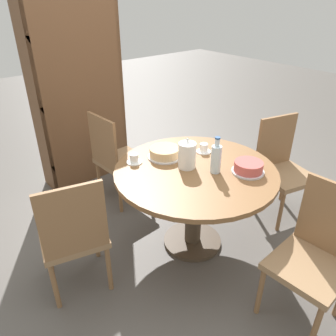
{
  "coord_description": "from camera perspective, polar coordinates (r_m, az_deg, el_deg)",
  "views": [
    {
      "loc": [
        -1.51,
        -1.5,
        1.89
      ],
      "look_at": [
        0.0,
        0.32,
        0.58
      ],
      "focal_mm": 35.0,
      "sensor_mm": 36.0,
      "label": 1
    }
  ],
  "objects": [
    {
      "name": "chair_c",
      "position": [
        2.22,
        24.3,
        -13.57
      ],
      "size": [
        0.44,
        0.44,
        0.91
      ],
      "rotation": [
        0.0,
        0.0,
        4.76
      ],
      "color": "olive",
      "rests_on": "ground_plane"
    },
    {
      "name": "chair_d",
      "position": [
        3.11,
        19.27,
        0.25
      ],
      "size": [
        0.51,
        0.51,
        0.91
      ],
      "rotation": [
        0.0,
        0.0,
        6.03
      ],
      "color": "olive",
      "rests_on": "ground_plane"
    },
    {
      "name": "chair_b",
      "position": [
        2.26,
        -16.12,
        -11.01
      ],
      "size": [
        0.51,
        0.51,
        0.91
      ],
      "rotation": [
        0.0,
        0.0,
        2.89
      ],
      "color": "olive",
      "rests_on": "ground_plane"
    },
    {
      "name": "water_bottle",
      "position": [
        2.36,
        8.37,
        1.7
      ],
      "size": [
        0.08,
        0.08,
        0.28
      ],
      "color": "silver",
      "rests_on": "dining_table"
    },
    {
      "name": "coffee_pot",
      "position": [
        2.41,
        3.34,
        2.39
      ],
      "size": [
        0.13,
        0.13,
        0.23
      ],
      "color": "white",
      "rests_on": "dining_table"
    },
    {
      "name": "chair_a",
      "position": [
        3.14,
        -8.93,
        1.84
      ],
      "size": [
        0.44,
        0.44,
        0.91
      ],
      "rotation": [
        0.0,
        0.0,
        1.63
      ],
      "color": "olive",
      "rests_on": "ground_plane"
    },
    {
      "name": "ground_plane",
      "position": [
        2.84,
        4.23,
        -12.69
      ],
      "size": [
        14.0,
        14.0,
        0.0
      ],
      "primitive_type": "plane",
      "color": "#56514C"
    },
    {
      "name": "cake_main",
      "position": [
        2.58,
        -0.57,
        2.7
      ],
      "size": [
        0.27,
        0.27,
        0.08
      ],
      "color": "silver",
      "rests_on": "dining_table"
    },
    {
      "name": "cup_b",
      "position": [
        2.68,
        6.24,
        3.37
      ],
      "size": [
        0.12,
        0.12,
        0.07
      ],
      "color": "white",
      "rests_on": "dining_table"
    },
    {
      "name": "bookshelf",
      "position": [
        3.52,
        -15.25,
        11.18
      ],
      "size": [
        0.91,
        0.28,
        1.84
      ],
      "rotation": [
        0.0,
        0.0,
        3.14
      ],
      "color": "brown",
      "rests_on": "ground_plane"
    },
    {
      "name": "cup_a",
      "position": [
        2.51,
        -5.91,
        1.56
      ],
      "size": [
        0.12,
        0.12,
        0.07
      ],
      "color": "white",
      "rests_on": "dining_table"
    },
    {
      "name": "cake_second",
      "position": [
        2.43,
        13.82,
        0.11
      ],
      "size": [
        0.24,
        0.24,
        0.08
      ],
      "color": "silver",
      "rests_on": "dining_table"
    },
    {
      "name": "dining_table",
      "position": [
        2.5,
        4.7,
        -2.89
      ],
      "size": [
        1.21,
        1.21,
        0.7
      ],
      "color": "#473828",
      "rests_on": "ground_plane"
    }
  ]
}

